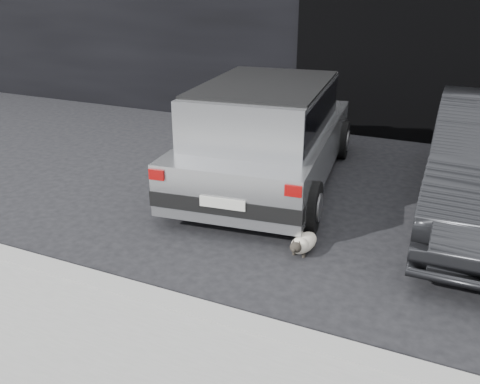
% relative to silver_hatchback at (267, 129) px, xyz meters
% --- Properties ---
extents(ground, '(80.00, 80.00, 0.00)m').
position_rel_silver_hatchback_xyz_m(ground, '(0.36, -0.80, -0.84)').
color(ground, black).
rests_on(ground, ground).
extents(garage_opening, '(4.00, 0.10, 2.60)m').
position_rel_silver_hatchback_xyz_m(garage_opening, '(1.36, 3.19, 0.46)').
color(garage_opening, black).
rests_on(garage_opening, ground).
extents(curb, '(18.00, 0.25, 0.12)m').
position_rel_silver_hatchback_xyz_m(curb, '(1.36, -3.40, -0.78)').
color(curb, gray).
rests_on(curb, ground).
extents(silver_hatchback, '(2.47, 4.39, 1.55)m').
position_rel_silver_hatchback_xyz_m(silver_hatchback, '(0.00, 0.00, 0.00)').
color(silver_hatchback, '#A3A5A8').
rests_on(silver_hatchback, ground).
extents(cat_siamese, '(0.28, 0.71, 0.24)m').
position_rel_silver_hatchback_xyz_m(cat_siamese, '(1.18, -1.83, -0.73)').
color(cat_siamese, beige).
rests_on(cat_siamese, ground).
extents(cat_white, '(0.68, 0.47, 0.36)m').
position_rel_silver_hatchback_xyz_m(cat_white, '(-0.05, -1.31, -0.67)').
color(cat_white, white).
rests_on(cat_white, ground).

